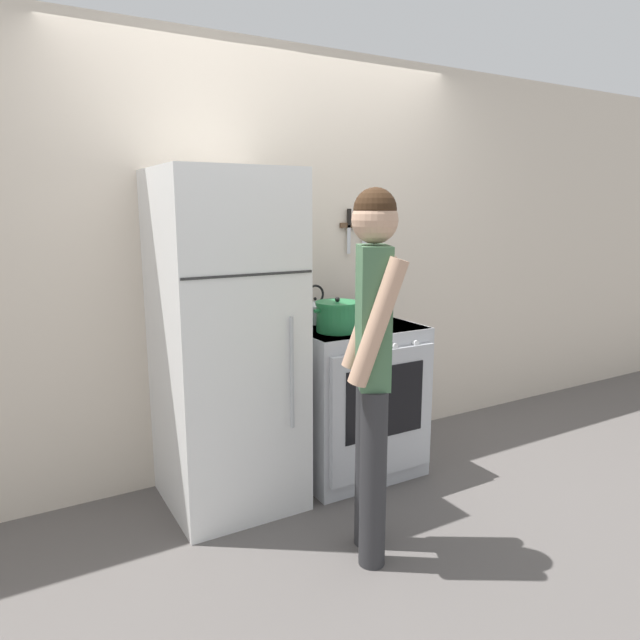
{
  "coord_description": "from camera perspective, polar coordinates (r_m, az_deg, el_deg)",
  "views": [
    {
      "loc": [
        -1.52,
        -3.16,
        1.6
      ],
      "look_at": [
        0.01,
        -0.49,
        1.0
      ],
      "focal_mm": 32.0,
      "sensor_mm": 36.0,
      "label": 1
    }
  ],
  "objects": [
    {
      "name": "tea_kettle",
      "position": [
        3.45,
        -0.47,
        0.92
      ],
      "size": [
        0.2,
        0.16,
        0.23
      ],
      "color": "silver",
      "rests_on": "stove_range"
    },
    {
      "name": "dutch_oven_pot",
      "position": [
        3.21,
        1.74,
        0.36
      ],
      "size": [
        0.29,
        0.25,
        0.2
      ],
      "color": "#237A42",
      "rests_on": "stove_range"
    },
    {
      "name": "wall_knife_strip",
      "position": [
        3.77,
        3.7,
        9.48
      ],
      "size": [
        0.24,
        0.03,
        0.35
      ],
      "color": "brown"
    },
    {
      "name": "ground_plane",
      "position": [
        3.86,
        -3.92,
        -13.44
      ],
      "size": [
        14.0,
        14.0,
        0.0
      ],
      "primitive_type": "plane",
      "color": "#5B5654"
    },
    {
      "name": "person",
      "position": [
        2.53,
        5.27,
        -3.56
      ],
      "size": [
        0.37,
        0.41,
        1.69
      ],
      "rotation": [
        0.0,
        0.0,
        1.11
      ],
      "color": "#2D2D30",
      "rests_on": "ground_plane"
    },
    {
      "name": "refrigerator",
      "position": [
        3.08,
        -9.39,
        -2.21
      ],
      "size": [
        0.67,
        0.72,
        1.8
      ],
      "color": "white",
      "rests_on": "ground_plane"
    },
    {
      "name": "stove_range",
      "position": [
        3.52,
        3.08,
        -7.67
      ],
      "size": [
        0.74,
        0.73,
        0.92
      ],
      "color": "silver",
      "rests_on": "ground_plane"
    },
    {
      "name": "wall_back",
      "position": [
        3.55,
        -4.41,
        5.82
      ],
      "size": [
        10.0,
        0.06,
        2.55
      ],
      "color": "beige",
      "rests_on": "ground_plane"
    },
    {
      "name": "utensil_jar",
      "position": [
        3.63,
        4.17,
        1.2
      ],
      "size": [
        0.08,
        0.08,
        0.22
      ],
      "color": "silver",
      "rests_on": "stove_range"
    }
  ]
}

